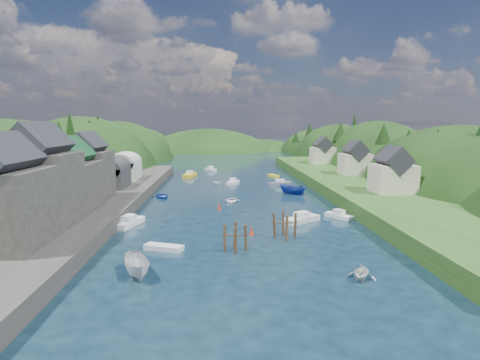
{
  "coord_description": "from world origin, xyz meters",
  "views": [
    {
      "loc": [
        -3.84,
        -47.3,
        14.63
      ],
      "look_at": [
        0.0,
        28.0,
        4.0
      ],
      "focal_mm": 30.0,
      "sensor_mm": 36.0,
      "label": 1
    }
  ],
  "objects": [
    {
      "name": "boat_sheds",
      "position": [
        -26.0,
        39.0,
        5.27
      ],
      "size": [
        7.0,
        21.0,
        7.5
      ],
      "color": "#2D2D30",
      "rests_on": "quay_left"
    },
    {
      "name": "quay_left",
      "position": [
        -24.0,
        20.0,
        1.0
      ],
      "size": [
        12.0,
        110.0,
        2.0
      ],
      "primitive_type": "cube",
      "color": "#2D2B28",
      "rests_on": "ground"
    },
    {
      "name": "hillside_right",
      "position": [
        45.0,
        75.0,
        -7.41
      ],
      "size": [
        36.0,
        245.56,
        48.0
      ],
      "color": "black",
      "rests_on": "ground"
    },
    {
      "name": "ground",
      "position": [
        0.0,
        50.0,
        0.0
      ],
      "size": [
        600.0,
        600.0,
        0.0
      ],
      "primitive_type": "plane",
      "color": "black",
      "rests_on": "ground"
    },
    {
      "name": "piling_cluster_near",
      "position": [
        -2.11,
        -2.55,
        1.31
      ],
      "size": [
        2.9,
        2.74,
        3.77
      ],
      "color": "#382314",
      "rests_on": "ground"
    },
    {
      "name": "hillside_left",
      "position": [
        -45.0,
        75.0,
        -8.03
      ],
      "size": [
        44.0,
        245.56,
        52.0
      ],
      "color": "black",
      "rests_on": "ground"
    },
    {
      "name": "far_hills",
      "position": [
        1.22,
        174.01,
        -10.8
      ],
      "size": [
        103.0,
        68.0,
        44.0
      ],
      "color": "black",
      "rests_on": "ground"
    },
    {
      "name": "terrace_left_grass",
      "position": [
        -31.0,
        20.0,
        1.25
      ],
      "size": [
        12.0,
        110.0,
        2.5
      ],
      "primitive_type": "cube",
      "color": "#234719",
      "rests_on": "ground"
    },
    {
      "name": "quayside_buildings",
      "position": [
        -26.0,
        6.39,
        7.09
      ],
      "size": [
        8.0,
        35.84,
        12.9
      ],
      "color": "#2D2B28",
      "rests_on": "quay_left"
    },
    {
      "name": "moored_boats",
      "position": [
        -1.74,
        24.12,
        0.61
      ],
      "size": [
        35.55,
        94.51,
        2.21
      ],
      "color": "silver",
      "rests_on": "ground"
    },
    {
      "name": "hill_trees",
      "position": [
        0.21,
        65.4,
        11.07
      ],
      "size": [
        91.02,
        151.12,
        12.95
      ],
      "color": "black",
      "rests_on": "ground"
    },
    {
      "name": "right_bank_cottages",
      "position": [
        28.0,
        48.33,
        5.84
      ],
      "size": [
        9.0,
        59.24,
        8.41
      ],
      "color": "beige",
      "rests_on": "terrace_right"
    },
    {
      "name": "channel_buoy_far",
      "position": [
        -3.96,
        20.41,
        0.48
      ],
      "size": [
        0.7,
        0.7,
        1.1
      ],
      "color": "#B3210E",
      "rests_on": "ground"
    },
    {
      "name": "terrace_right",
      "position": [
        25.0,
        40.0,
        1.2
      ],
      "size": [
        16.0,
        120.0,
        2.4
      ],
      "primitive_type": "cube",
      "color": "#234719",
      "rests_on": "ground"
    },
    {
      "name": "piling_cluster_far",
      "position": [
        4.5,
        2.63,
        1.36
      ],
      "size": [
        3.28,
        3.05,
        3.85
      ],
      "color": "#382314",
      "rests_on": "ground"
    },
    {
      "name": "channel_buoy_near",
      "position": [
        0.33,
        4.18,
        0.48
      ],
      "size": [
        0.7,
        0.7,
        1.1
      ],
      "color": "#B3210E",
      "rests_on": "ground"
    }
  ]
}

